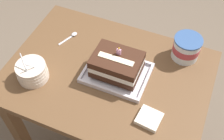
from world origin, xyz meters
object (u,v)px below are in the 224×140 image
at_px(birthday_cake, 117,64).
at_px(bowl_stack, 32,71).
at_px(ice_cream_tub, 186,48).
at_px(serving_spoon_near_tray, 73,35).
at_px(foil_tray, 117,73).
at_px(napkin_pile, 149,118).

height_order(birthday_cake, bowl_stack, birthday_cake).
relative_size(birthday_cake, ice_cream_tub, 1.61).
height_order(bowl_stack, ice_cream_tub, bowl_stack).
bearing_deg(serving_spoon_near_tray, foil_tray, -25.28).
bearing_deg(bowl_stack, birthday_cake, 24.87).
bearing_deg(foil_tray, bowl_stack, -155.13).
bearing_deg(birthday_cake, bowl_stack, -155.13).
distance_m(foil_tray, napkin_pile, 0.28).
distance_m(foil_tray, serving_spoon_near_tray, 0.35).
height_order(birthday_cake, ice_cream_tub, birthday_cake).
bearing_deg(bowl_stack, napkin_pile, -0.75).
relative_size(bowl_stack, napkin_pile, 1.37).
bearing_deg(bowl_stack, foil_tray, 24.87).
relative_size(foil_tray, napkin_pile, 2.83).
xyz_separation_m(ice_cream_tub, napkin_pile, (-0.05, -0.41, -0.05)).
xyz_separation_m(bowl_stack, ice_cream_tub, (0.62, 0.40, 0.02)).
height_order(birthday_cake, serving_spoon_near_tray, birthday_cake).
distance_m(ice_cream_tub, napkin_pile, 0.42).
distance_m(birthday_cake, serving_spoon_near_tray, 0.35).
relative_size(birthday_cake, serving_spoon_near_tray, 1.85).
bearing_deg(napkin_pile, foil_tray, 141.58).
relative_size(bowl_stack, ice_cream_tub, 1.07).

